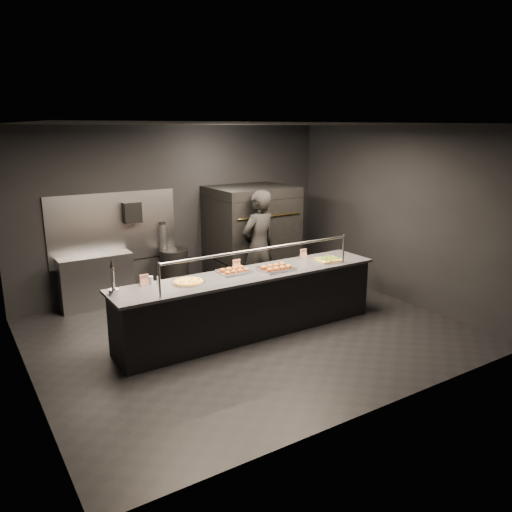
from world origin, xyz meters
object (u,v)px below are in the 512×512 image
at_px(round_pizza, 189,282).
at_px(trash_bin, 174,272).
at_px(beer_tap, 113,284).
at_px(towel_dispenser, 132,212).
at_px(pizza_oven, 251,237).
at_px(prep_shelf, 97,282).
at_px(slider_tray_b, 276,268).
at_px(worker, 259,247).
at_px(fire_extinguisher, 163,237).
at_px(square_pizza, 329,260).
at_px(service_counter, 251,303).
at_px(slider_tray_a, 234,271).

bearing_deg(round_pizza, trash_bin, 71.81).
bearing_deg(beer_tap, towel_dispenser, 65.17).
bearing_deg(pizza_oven, beer_tap, -150.54).
xyz_separation_m(prep_shelf, trash_bin, (1.36, -0.10, -0.03)).
distance_m(beer_tap, slider_tray_b, 2.37).
distance_m(round_pizza, worker, 2.11).
bearing_deg(beer_tap, round_pizza, -3.56).
bearing_deg(fire_extinguisher, round_pizza, -104.37).
height_order(prep_shelf, square_pizza, square_pizza).
bearing_deg(fire_extinguisher, square_pizza, -54.80).
relative_size(towel_dispenser, trash_bin, 0.42).
bearing_deg(slider_tray_b, towel_dispenser, 118.28).
height_order(service_counter, square_pizza, service_counter).
xyz_separation_m(round_pizza, slider_tray_a, (0.77, 0.09, 0.01)).
height_order(slider_tray_a, worker, worker).
distance_m(towel_dispenser, worker, 2.25).
bearing_deg(service_counter, slider_tray_b, -7.24).
bearing_deg(trash_bin, beer_tap, -129.17).
bearing_deg(service_counter, fire_extinguisher, 98.30).
relative_size(pizza_oven, trash_bin, 2.27).
distance_m(pizza_oven, towel_dispenser, 2.23).
bearing_deg(towel_dispenser, beer_tap, -114.83).
xyz_separation_m(square_pizza, worker, (-0.53, 1.21, 0.04)).
distance_m(fire_extinguisher, beer_tap, 2.78).
xyz_separation_m(round_pizza, worker, (1.82, 1.07, 0.04)).
relative_size(slider_tray_a, trash_bin, 0.55).
relative_size(pizza_oven, beer_tap, 3.99).
height_order(round_pizza, slider_tray_b, slider_tray_b).
xyz_separation_m(service_counter, trash_bin, (-0.24, 2.22, -0.04)).
bearing_deg(beer_tap, trash_bin, 50.83).
xyz_separation_m(pizza_oven, worker, (-0.33, -0.77, 0.01)).
relative_size(slider_tray_a, worker, 0.24).
bearing_deg(prep_shelf, square_pizza, -38.67).
xyz_separation_m(slider_tray_a, square_pizza, (1.58, -0.23, -0.01)).
xyz_separation_m(towel_dispenser, trash_bin, (0.66, -0.17, -1.13)).
relative_size(round_pizza, trash_bin, 0.55).
xyz_separation_m(beer_tap, slider_tray_b, (2.36, -0.17, -0.11)).
height_order(round_pizza, square_pizza, square_pizza).
bearing_deg(square_pizza, service_counter, 176.71).
bearing_deg(slider_tray_a, towel_dispenser, 107.78).
bearing_deg(square_pizza, worker, 113.78).
distance_m(towel_dispenser, slider_tray_b, 2.84).
bearing_deg(round_pizza, towel_dispenser, 88.77).
relative_size(service_counter, slider_tray_a, 8.91).
bearing_deg(trash_bin, prep_shelf, 175.80).
bearing_deg(beer_tap, prep_shelf, 80.96).
height_order(fire_extinguisher, trash_bin, fire_extinguisher).
bearing_deg(worker, beer_tap, 8.28).
height_order(towel_dispenser, slider_tray_a, towel_dispenser).
distance_m(trash_bin, worker, 1.65).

